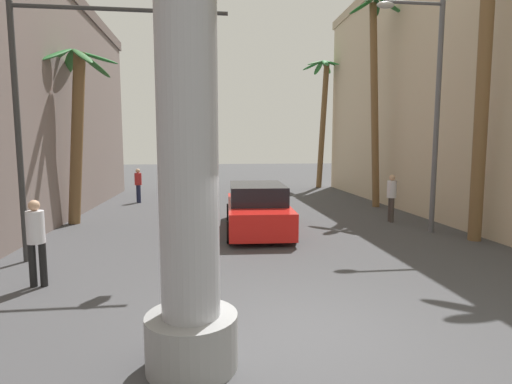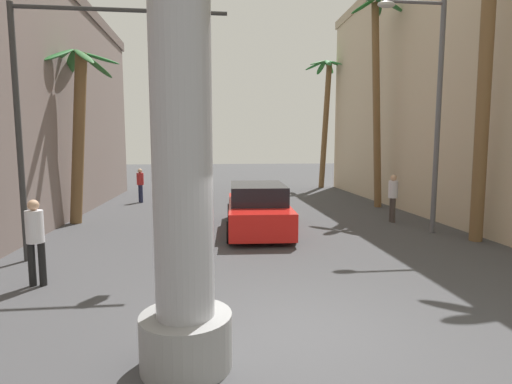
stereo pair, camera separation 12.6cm
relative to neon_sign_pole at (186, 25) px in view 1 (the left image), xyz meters
name	(u,v)px [view 1 (the left image)]	position (x,y,z in m)	size (l,w,h in m)	color
ground_plane	(244,217)	(1.64, 10.77, -4.25)	(91.07, 91.07, 0.00)	#424244
building_right	(503,81)	(12.41, 10.62, 1.24)	(7.60, 22.53, 10.97)	#C6B293
neon_sign_pole	(186,25)	(0.00, 0.00, 0.00)	(2.75, 1.18, 9.49)	#9E9EA3
street_lamp	(429,96)	(7.22, 7.21, 0.15)	(2.22, 0.28, 7.35)	#59595E
traffic_light_mast	(82,84)	(-2.73, 5.26, 0.06)	(5.09, 0.32, 6.16)	#333333
car_lead	(257,208)	(1.86, 8.24, -3.52)	(2.25, 5.19, 1.56)	black
palm_tree_near_right	(488,47)	(8.09, 5.78, 1.34)	(2.71, 2.74, 9.17)	brown
palm_tree_mid_right	(375,86)	(7.80, 12.74, 1.28)	(2.31, 2.36, 9.33)	brown
palm_tree_mid_left	(76,116)	(-4.42, 10.24, -0.37)	(3.17, 3.03, 6.32)	brown
palm_tree_far_right	(323,108)	(7.91, 21.36, 1.05)	(2.78, 2.84, 8.50)	brown
pedestrian_curb_left	(36,236)	(-3.21, 3.36, -3.21)	(0.35, 0.35, 1.77)	black
pedestrian_far_left	(138,183)	(-3.22, 15.36, -3.26)	(0.47, 0.47, 1.70)	#1E233F
pedestrian_mid_right	(392,194)	(7.01, 9.05, -3.22)	(0.36, 0.36, 1.77)	#3F3833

